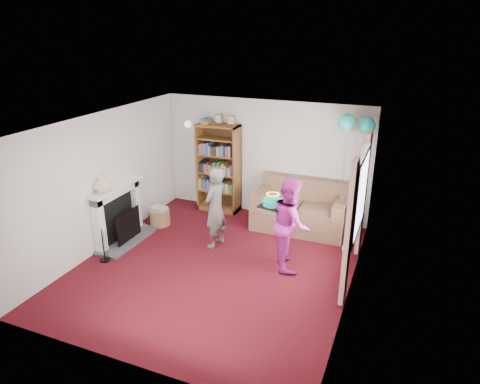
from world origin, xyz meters
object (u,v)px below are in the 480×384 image
at_px(person_striped, 215,208).
at_px(sofa, 301,211).
at_px(person_magenta, 290,223).
at_px(bookcase, 219,169).
at_px(birthday_cake, 273,202).

bearing_deg(person_striped, sofa, 146.07).
bearing_deg(person_magenta, bookcase, 27.00).
xyz_separation_m(sofa, birthday_cake, (-0.13, -1.55, 0.76)).
bearing_deg(birthday_cake, person_magenta, -2.93).
bearing_deg(person_magenta, person_striped, 60.01).
bearing_deg(person_magenta, birthday_cake, 63.95).
xyz_separation_m(sofa, person_striped, (-1.28, -1.38, 0.40)).
xyz_separation_m(bookcase, birthday_cake, (1.81, -1.77, 0.17)).
bearing_deg(sofa, birthday_cake, -95.37).
bearing_deg(bookcase, birthday_cake, -44.36).
xyz_separation_m(person_striped, birthday_cake, (1.15, -0.16, 0.36)).
distance_m(person_striped, birthday_cake, 1.22).
xyz_separation_m(sofa, person_magenta, (0.20, -1.56, 0.43)).
xyz_separation_m(bookcase, person_magenta, (2.14, -1.79, -0.16)).
relative_size(bookcase, sofa, 1.16).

